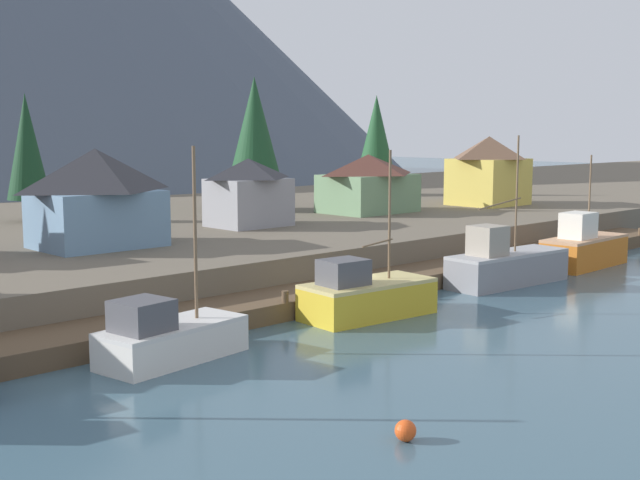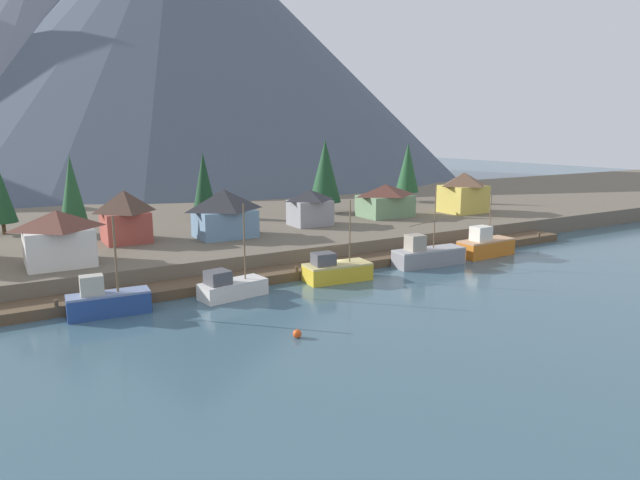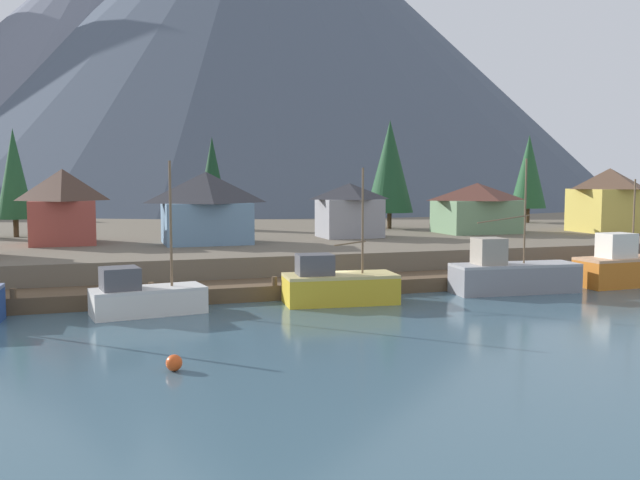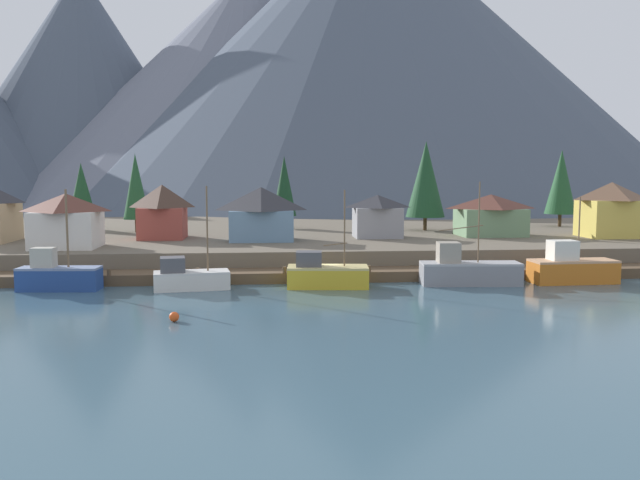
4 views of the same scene
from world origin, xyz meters
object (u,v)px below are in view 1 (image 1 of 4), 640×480
at_px(fishing_boat_yellow, 365,296).
at_px(house_yellow, 489,170).
at_px(house_blue, 96,197).
at_px(conifer_back_left, 255,134).
at_px(house_green, 368,183).
at_px(channel_buoy, 405,431).
at_px(fishing_boat_orange, 583,248).
at_px(conifer_near_left, 27,147).
at_px(house_grey, 249,192).
at_px(fishing_boat_grey, 505,265).
at_px(fishing_boat_white, 168,337).
at_px(conifer_near_right, 376,137).

distance_m(fishing_boat_yellow, house_yellow, 41.49).
distance_m(house_blue, conifer_back_left, 25.61).
distance_m(house_green, channel_buoy, 48.99).
relative_size(fishing_boat_orange, conifer_back_left, 0.66).
relative_size(fishing_boat_orange, channel_buoy, 11.53).
xyz_separation_m(house_green, conifer_near_left, (-25.32, 13.72, 3.36)).
bearing_deg(channel_buoy, fishing_boat_yellow, 47.55).
relative_size(fishing_boat_yellow, conifer_near_left, 0.86).
xyz_separation_m(fishing_boat_orange, house_grey, (-14.95, 19.90, 3.77)).
bearing_deg(house_yellow, house_green, 167.91).
distance_m(fishing_boat_grey, fishing_boat_orange, 10.03).
bearing_deg(house_blue, fishing_boat_orange, -31.12).
bearing_deg(fishing_boat_white, fishing_boat_grey, -8.10).
relative_size(house_grey, conifer_near_right, 0.52).
distance_m(fishing_boat_white, house_grey, 29.10).
xyz_separation_m(fishing_boat_yellow, channel_buoy, (-11.86, -12.96, -0.81)).
bearing_deg(house_yellow, house_grey, 176.12).
xyz_separation_m(fishing_boat_orange, conifer_back_left, (-6.63, 29.33, 8.12)).
relative_size(fishing_boat_yellow, conifer_back_left, 0.72).
relative_size(fishing_boat_orange, house_blue, 1.06).
xyz_separation_m(conifer_near_left, conifer_back_left, (19.10, -5.36, 0.99)).
bearing_deg(house_blue, conifer_near_right, 20.61).
distance_m(house_blue, house_grey, 14.30).
distance_m(fishing_boat_white, fishing_boat_grey, 25.49).
relative_size(house_blue, conifer_near_left, 0.74).
xyz_separation_m(fishing_boat_white, house_blue, (6.48, 17.80, 4.61)).
xyz_separation_m(house_blue, house_grey, (14.09, 2.37, -0.53)).
bearing_deg(conifer_near_right, house_blue, -159.39).
distance_m(fishing_boat_orange, house_blue, 34.19).
distance_m(fishing_boat_orange, conifer_near_right, 37.86).
bearing_deg(house_yellow, fishing_boat_orange, -127.30).
relative_size(fishing_boat_grey, conifer_near_left, 0.93).
bearing_deg(house_green, fishing_boat_yellow, -137.06).
height_order(house_grey, conifer_near_left, conifer_near_left).
relative_size(fishing_boat_white, channel_buoy, 13.10).
xyz_separation_m(fishing_boat_orange, channel_buoy, (-35.13, -13.26, -1.03)).
height_order(conifer_near_left, conifer_near_right, conifer_near_right).
bearing_deg(conifer_back_left, house_yellow, -29.26).
bearing_deg(fishing_boat_white, house_yellow, 11.87).
relative_size(conifer_near_left, channel_buoy, 14.68).
xyz_separation_m(fishing_boat_grey, conifer_near_right, (24.81, 34.11, 7.76)).
bearing_deg(fishing_boat_orange, conifer_near_right, 64.44).
height_order(house_green, channel_buoy, house_green).
bearing_deg(fishing_boat_orange, channel_buoy, -161.39).
bearing_deg(fishing_boat_yellow, channel_buoy, -127.14).
distance_m(fishing_boat_orange, house_grey, 25.17).
height_order(fishing_boat_white, conifer_back_left, conifer_back_left).
bearing_deg(channel_buoy, conifer_near_left, 78.91).
bearing_deg(channel_buoy, fishing_boat_white, 91.71).
bearing_deg(fishing_boat_grey, conifer_back_left, 87.85).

